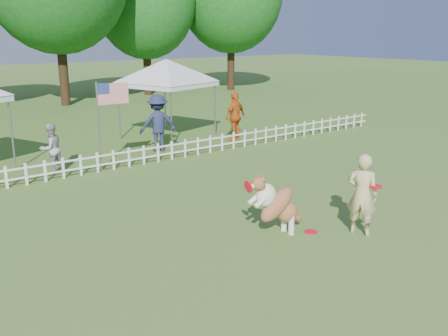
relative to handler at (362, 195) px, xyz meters
The scene contains 12 objects.
ground 1.43m from the handler, 156.98° to the left, with size 120.00×120.00×0.00m, color #34621F.
picket_fence 7.55m from the handler, 98.20° to the left, with size 22.00×0.08×0.60m, color white, non-canonical shape.
handler is the anchor object (origin of this frame).
dog 1.68m from the handler, 145.20° to the left, with size 1.27×0.42×1.31m, color brown, non-canonical shape.
frisbee_on_turf 1.27m from the handler, 137.85° to the left, with size 0.26×0.26×0.02m, color red.
canopy_tent_right 10.76m from the handler, 79.63° to the left, with size 2.80×2.80×2.90m, color silver, non-canonical shape.
flag_pole 7.91m from the handler, 105.78° to the left, with size 0.99×0.10×2.58m, color gray, non-canonical shape.
spectator_a 8.90m from the handler, 112.17° to the left, with size 0.70×0.54×1.44m, color #9F9FA4.
spectator_b 8.78m from the handler, 87.04° to the left, with size 1.24×0.71×1.92m, color #222549.
spectator_c 9.29m from the handler, 67.08° to the left, with size 1.06×0.44×1.81m, color #CA5A17.
tree_right 24.68m from the handler, 70.95° to the left, with size 6.20×6.20×10.40m, color #175118, non-canonical shape.
tree_far_right 26.45m from the handler, 57.61° to the left, with size 7.00×7.00×11.40m, color #175118, non-canonical shape.
Camera 1 is at (-6.76, -6.23, 3.93)m, focal length 40.00 mm.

